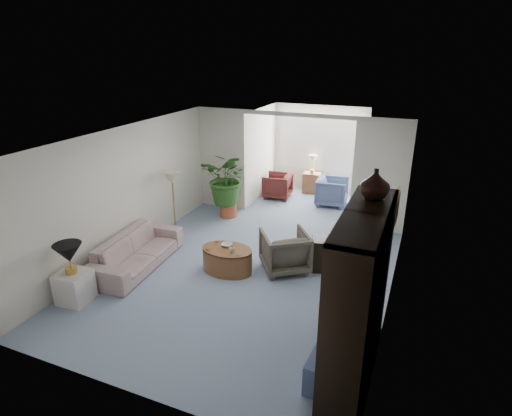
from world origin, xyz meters
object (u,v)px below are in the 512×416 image
at_px(coffee_table, 227,260).
at_px(sunroom_table, 312,183).
at_px(framed_picture, 396,209).
at_px(table_lamp, 68,253).
at_px(floor_lamp, 172,178).
at_px(coffee_cup, 232,250).
at_px(entertainment_cabinet, 359,296).
at_px(ottoman, 330,375).
at_px(plant_pot, 228,210).
at_px(side_table_dark, 326,254).
at_px(sunroom_chair_maroon, 277,186).
at_px(cabinet_urn, 375,184).
at_px(sunroom_chair_blue, 332,192).
at_px(sofa, 137,251).
at_px(coffee_bowl, 227,245).
at_px(end_table, 74,287).
at_px(wingback_chair, 285,251).

distance_m(coffee_table, sunroom_table, 4.89).
bearing_deg(framed_picture, coffee_table, 176.68).
distance_m(table_lamp, floor_lamp, 2.98).
xyz_separation_m(framed_picture, coffee_cup, (-2.66, 0.06, -1.20)).
xyz_separation_m(entertainment_cabinet, ottoman, (-0.18, -0.47, -0.87)).
distance_m(ottoman, plant_pot, 5.72).
xyz_separation_m(side_table_dark, sunroom_chair_maroon, (-2.17, 3.38, 0.02)).
xyz_separation_m(floor_lamp, cabinet_urn, (4.42, -2.26, 1.08)).
height_order(ottoman, sunroom_chair_blue, sunroom_chair_blue).
distance_m(coffee_table, plant_pot, 2.66).
xyz_separation_m(framed_picture, coffee_table, (-2.81, 0.16, -1.47)).
relative_size(sofa, entertainment_cabinet, 0.97).
bearing_deg(coffee_cup, sofa, -168.27).
distance_m(coffee_bowl, ottoman, 3.29).
relative_size(end_table, plant_pot, 1.30).
relative_size(table_lamp, sunroom_chair_maroon, 0.61).
relative_size(coffee_bowl, side_table_dark, 0.32).
height_order(wingback_chair, sunroom_chair_maroon, wingback_chair).
height_order(coffee_cup, sunroom_chair_maroon, sunroom_chair_maroon).
bearing_deg(coffee_table, wingback_chair, 25.89).
distance_m(framed_picture, sunroom_chair_blue, 4.86).
height_order(sofa, cabinet_urn, cabinet_urn).
bearing_deg(table_lamp, entertainment_cabinet, 2.63).
bearing_deg(plant_pot, ottoman, -51.73).
height_order(coffee_table, wingback_chair, wingback_chair).
height_order(framed_picture, side_table_dark, framed_picture).
bearing_deg(wingback_chair, end_table, 4.30).
relative_size(side_table_dark, sunroom_chair_blue, 0.79).
bearing_deg(floor_lamp, coffee_bowl, -30.05).
distance_m(wingback_chair, ottoman, 2.94).
height_order(sofa, entertainment_cabinet, entertainment_cabinet).
xyz_separation_m(side_table_dark, entertainment_cabinet, (0.93, -2.38, 0.77)).
bearing_deg(plant_pot, coffee_cup, -62.51).
xyz_separation_m(framed_picture, cabinet_urn, (-0.23, -0.96, 0.63)).
distance_m(coffee_cup, wingback_chair, 0.98).
height_order(coffee_cup, sunroom_chair_blue, sunroom_chair_blue).
xyz_separation_m(table_lamp, wingback_chair, (2.78, 2.28, -0.50)).
bearing_deg(side_table_dark, cabinet_urn, -63.73).
xyz_separation_m(cabinet_urn, sunroom_chair_maroon, (-3.09, 5.26, -2.01)).
height_order(ottoman, sunroom_table, sunroom_table).
relative_size(table_lamp, sunroom_table, 0.77).
xyz_separation_m(coffee_cup, entertainment_cabinet, (2.43, -1.52, 0.58)).
xyz_separation_m(ottoman, sunroom_chair_maroon, (-2.91, 6.23, 0.12)).
xyz_separation_m(coffee_table, side_table_dark, (1.65, 0.76, 0.08)).
bearing_deg(coffee_cup, sunroom_chair_blue, 78.90).
relative_size(table_lamp, floor_lamp, 1.22).
relative_size(floor_lamp, coffee_bowl, 1.82).
bearing_deg(sofa, sunroom_table, -23.55).
relative_size(end_table, coffee_table, 0.55).
relative_size(cabinet_urn, plant_pot, 0.92).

